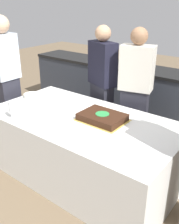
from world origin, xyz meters
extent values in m
plane|color=#7A664C|center=(0.00, 0.00, 0.00)|extent=(14.00, 14.00, 0.00)
cube|color=#333842|center=(0.00, 1.64, 0.44)|extent=(4.40, 0.55, 0.88)
cube|color=black|center=(0.00, 1.64, 0.90)|extent=(4.40, 0.58, 0.04)
cube|color=silver|center=(0.00, 0.00, 0.36)|extent=(2.12, 1.12, 0.72)
cube|color=gold|center=(0.20, 0.09, 0.73)|extent=(0.50, 0.38, 0.00)
cube|color=#381E11|center=(0.20, 0.09, 0.76)|extent=(0.46, 0.34, 0.07)
cylinder|color=green|center=(0.20, 0.09, 0.80)|extent=(0.15, 0.15, 0.00)
cylinder|color=white|center=(-0.91, 0.08, 0.75)|extent=(0.20, 0.20, 0.05)
cylinder|color=white|center=(-0.59, -0.46, 0.73)|extent=(0.07, 0.07, 0.00)
cylinder|color=white|center=(-0.59, -0.46, 0.76)|extent=(0.01, 0.01, 0.07)
cylinder|color=white|center=(-0.59, -0.46, 0.86)|extent=(0.05, 0.05, 0.11)
cylinder|color=white|center=(0.10, 0.41, 0.73)|extent=(0.22, 0.22, 0.00)
cube|color=white|center=(-0.04, -0.45, 0.73)|extent=(0.17, 0.10, 0.02)
cube|color=#282833|center=(0.20, 0.78, 0.44)|extent=(0.36, 0.24, 0.88)
cube|color=silver|center=(0.20, 0.78, 1.14)|extent=(0.43, 0.29, 0.54)
sphere|color=#936B4C|center=(0.20, 0.78, 1.51)|extent=(0.20, 0.20, 0.20)
cube|color=#282833|center=(-1.28, 0.00, 0.46)|extent=(0.16, 0.27, 0.93)
cube|color=silver|center=(-1.28, 0.00, 1.21)|extent=(0.20, 0.32, 0.57)
sphere|color=#D8AD89|center=(-1.28, 0.00, 1.61)|extent=(0.22, 0.22, 0.22)
cube|color=#282833|center=(-0.30, 0.78, 0.42)|extent=(0.38, 0.27, 0.85)
cube|color=black|center=(-0.30, 0.78, 1.13)|extent=(0.45, 0.33, 0.56)
sphere|color=tan|center=(-0.30, 0.78, 1.51)|extent=(0.20, 0.20, 0.20)
camera|label=1|loc=(1.63, -1.95, 1.93)|focal=42.00mm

